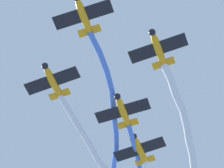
% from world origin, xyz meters
% --- Properties ---
extents(airplane_lead, '(7.46, 5.65, 1.84)m').
position_xyz_m(airplane_lead, '(-5.82, 8.30, 60.84)').
color(airplane_lead, orange).
extents(smoke_trail_lead, '(9.73, 22.46, 3.72)m').
position_xyz_m(smoke_trail_lead, '(-1.86, -5.58, 61.94)').
color(smoke_trail_lead, '#4C75DB').
extents(airplane_left_wing, '(7.44, 5.61, 1.84)m').
position_xyz_m(airplane_left_wing, '(-11.73, 0.23, 60.44)').
color(airplane_left_wing, orange).
extents(smoke_trail_left_wing, '(5.48, 18.67, 2.48)m').
position_xyz_m(smoke_trail_left_wing, '(-9.79, -11.36, 60.01)').
color(smoke_trail_left_wing, white).
extents(airplane_right_wing, '(7.43, 5.60, 1.84)m').
position_xyz_m(airplane_right_wing, '(2.26, 2.39, 61.14)').
color(airplane_right_wing, orange).
extents(smoke_trail_right_wing, '(1.43, 17.05, 2.33)m').
position_xyz_m(smoke_trail_right_wing, '(2.77, -8.27, 60.33)').
color(smoke_trail_right_wing, white).
extents(airplane_slot, '(7.46, 5.64, 1.84)m').
position_xyz_m(airplane_slot, '(-3.66, -5.69, 60.64)').
color(airplane_slot, orange).
extents(airplane_trail, '(7.42, 5.58, 1.84)m').
position_xyz_m(airplane_trail, '(-2.57, -12.69, 61.24)').
color(airplane_trail, orange).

